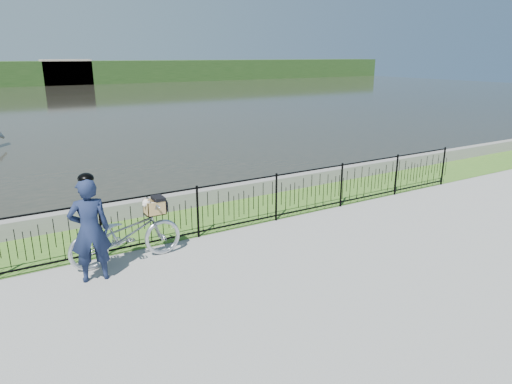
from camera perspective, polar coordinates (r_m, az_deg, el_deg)
ground at (r=9.11m, az=2.85°, el=-7.68°), size 120.00×120.00×0.00m
grass_strip at (r=11.19m, az=-4.61°, el=-2.93°), size 60.00×2.00×0.01m
water at (r=40.30m, az=-24.81°, el=9.89°), size 120.00×120.00×0.00m
quay_wall at (r=11.99m, az=-6.79°, el=-0.65°), size 60.00×0.30×0.40m
fence at (r=10.17m, az=-2.15°, el=-1.53°), size 14.00×0.06×1.15m
far_treeline at (r=67.05m, az=-27.97°, el=12.95°), size 120.00×6.00×3.00m
far_building_right at (r=66.25m, az=-22.60°, el=13.66°), size 6.00×3.00×3.20m
bicycle_rig at (r=8.89m, az=-15.89°, el=-5.04°), size 2.10×0.73×1.20m
cyclist at (r=8.23m, az=-20.08°, el=-4.37°), size 0.72×0.51×1.91m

